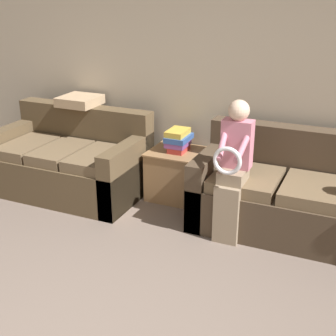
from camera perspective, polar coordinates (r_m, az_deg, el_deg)
wall_back at (r=4.78m, az=7.66°, el=11.09°), size 7.63×0.06×2.55m
couch_main at (r=4.40m, az=17.79°, el=-3.85°), size 2.20×0.88×0.89m
couch_side at (r=5.18m, az=-11.85°, el=0.61°), size 1.63×0.93×0.88m
child_left_seated at (r=4.04m, az=7.96°, el=0.45°), size 0.26×0.38×1.23m
side_shelf at (r=4.92m, az=1.19°, el=-0.65°), size 0.58×0.53×0.52m
book_stack at (r=4.80m, az=1.25°, el=3.44°), size 0.22×0.31×0.22m
throw_pillow at (r=5.28m, az=-10.71°, el=8.07°), size 0.41×0.41×0.10m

